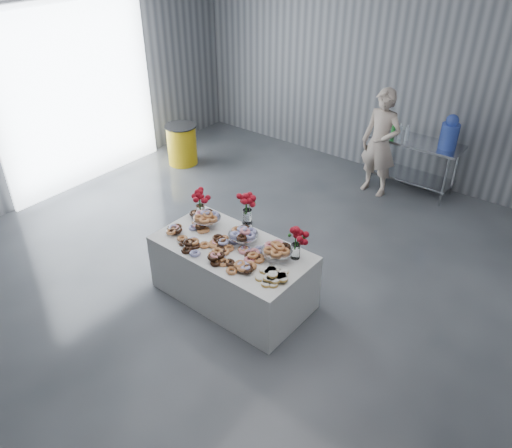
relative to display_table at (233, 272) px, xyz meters
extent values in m
plane|color=#323539|center=(-0.16, -0.07, -0.38)|extent=(9.00, 9.00, 0.00)
cube|color=gray|center=(-0.16, 4.43, 1.62)|extent=(8.00, 0.04, 4.00)
cube|color=gray|center=(-4.16, -0.07, 1.62)|extent=(0.04, 9.00, 4.00)
cube|color=white|center=(-4.10, 0.93, 1.12)|extent=(0.05, 3.00, 3.00)
cube|color=silver|center=(0.00, 0.00, 0.00)|extent=(1.92, 1.03, 0.75)
cube|color=silver|center=(0.56, 4.03, 0.51)|extent=(1.50, 0.60, 0.04)
cube|color=silver|center=(0.56, 4.03, -0.12)|extent=(1.40, 0.55, 0.03)
cylinder|color=silver|center=(-0.09, 3.78, 0.05)|extent=(0.04, 0.04, 0.86)
cylinder|color=silver|center=(1.21, 3.78, 0.05)|extent=(0.04, 0.04, 0.86)
cylinder|color=silver|center=(-0.09, 4.28, 0.05)|extent=(0.04, 0.04, 0.86)
cylinder|color=silver|center=(1.21, 4.28, 0.05)|extent=(0.04, 0.04, 0.86)
cylinder|color=silver|center=(-0.55, 0.16, 0.44)|extent=(0.06, 0.06, 0.12)
cylinder|color=silver|center=(-0.55, 0.16, 0.50)|extent=(0.36, 0.36, 0.01)
cylinder|color=silver|center=(0.05, 0.15, 0.44)|extent=(0.06, 0.06, 0.12)
cylinder|color=silver|center=(0.05, 0.15, 0.50)|extent=(0.36, 0.36, 0.01)
cylinder|color=silver|center=(0.55, 0.14, 0.44)|extent=(0.06, 0.06, 0.12)
cylinder|color=silver|center=(0.55, 0.14, 0.50)|extent=(0.36, 0.36, 0.01)
cylinder|color=white|center=(-0.75, 0.26, 0.46)|extent=(0.11, 0.11, 0.18)
cylinder|color=#1E5919|center=(-0.75, 0.26, 0.59)|extent=(0.04, 0.04, 0.18)
cylinder|color=white|center=(0.71, 0.29, 0.46)|extent=(0.11, 0.11, 0.18)
cylinder|color=#1E5919|center=(0.71, 0.29, 0.59)|extent=(0.04, 0.04, 0.18)
cylinder|color=silver|center=(-0.04, 0.35, 0.45)|extent=(0.14, 0.14, 0.15)
cylinder|color=white|center=(-0.04, 0.35, 0.61)|extent=(0.11, 0.11, 0.18)
cylinder|color=#1E5919|center=(-0.04, 0.35, 0.75)|extent=(0.04, 0.04, 0.18)
cylinder|color=blue|center=(1.06, 4.03, 0.73)|extent=(0.28, 0.28, 0.40)
sphere|color=blue|center=(1.06, 4.03, 0.98)|extent=(0.20, 0.20, 0.20)
imported|color=#CC8C93|center=(0.14, 3.58, 0.52)|extent=(0.69, 0.49, 1.78)
cylinder|color=gold|center=(-3.25, 2.37, -0.01)|extent=(0.54, 0.54, 0.73)
cylinder|color=black|center=(-3.25, 2.37, 0.37)|extent=(0.59, 0.59, 0.02)
camera|label=1|loc=(3.18, -3.62, 3.77)|focal=35.00mm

